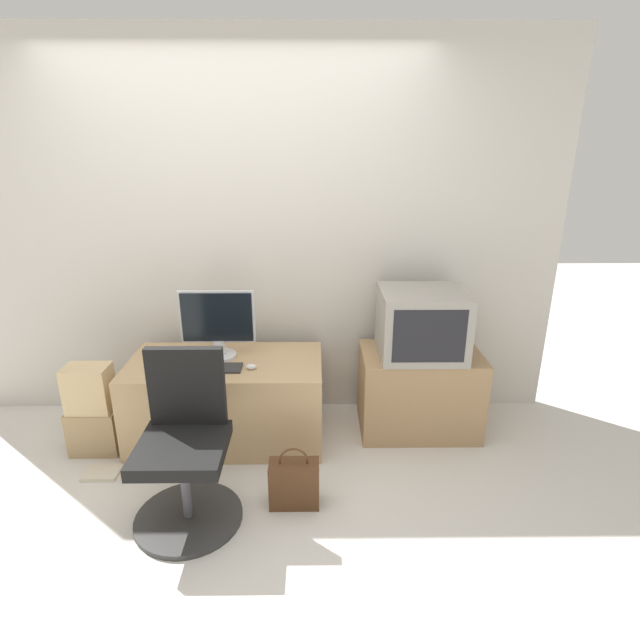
% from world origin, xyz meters
% --- Properties ---
extents(ground_plane, '(12.00, 12.00, 0.00)m').
position_xyz_m(ground_plane, '(0.00, 0.00, 0.00)').
color(ground_plane, beige).
extents(wall_back, '(4.40, 0.05, 2.60)m').
position_xyz_m(wall_back, '(0.00, 1.32, 1.30)').
color(wall_back, beige).
rests_on(wall_back, ground_plane).
extents(desk, '(1.26, 0.64, 0.57)m').
position_xyz_m(desk, '(-0.09, 0.86, 0.28)').
color(desk, tan).
rests_on(desk, ground_plane).
extents(side_stand, '(0.80, 0.51, 0.57)m').
position_xyz_m(side_stand, '(1.21, 0.97, 0.29)').
color(side_stand, '#A37F56').
rests_on(side_stand, ground_plane).
extents(main_monitor, '(0.48, 0.22, 0.45)m').
position_xyz_m(main_monitor, '(-0.14, 0.94, 0.80)').
color(main_monitor, silver).
rests_on(main_monitor, desk).
extents(keyboard, '(0.31, 0.14, 0.01)m').
position_xyz_m(keyboard, '(-0.12, 0.74, 0.57)').
color(keyboard, '#2D2D2D').
rests_on(keyboard, desk).
extents(mouse, '(0.07, 0.04, 0.04)m').
position_xyz_m(mouse, '(0.10, 0.74, 0.58)').
color(mouse, silver).
rests_on(mouse, desk).
extents(crt_tv, '(0.55, 0.48, 0.44)m').
position_xyz_m(crt_tv, '(1.19, 0.94, 0.79)').
color(crt_tv, gray).
rests_on(crt_tv, side_stand).
extents(office_chair, '(0.57, 0.57, 0.92)m').
position_xyz_m(office_chair, '(-0.18, 0.11, 0.38)').
color(office_chair, '#333333').
rests_on(office_chair, ground_plane).
extents(cardboard_box_lower, '(0.31, 0.20, 0.30)m').
position_xyz_m(cardboard_box_lower, '(-0.93, 0.72, 0.15)').
color(cardboard_box_lower, '#A3845B').
rests_on(cardboard_box_lower, ground_plane).
extents(cardboard_box_upper, '(0.27, 0.19, 0.30)m').
position_xyz_m(cardboard_box_upper, '(-0.93, 0.72, 0.45)').
color(cardboard_box_upper, '#D1B27F').
rests_on(cardboard_box_upper, cardboard_box_lower).
extents(handbag, '(0.27, 0.14, 0.36)m').
position_xyz_m(handbag, '(0.38, 0.18, 0.14)').
color(handbag, '#4C2D19').
rests_on(handbag, ground_plane).
extents(book, '(0.21, 0.15, 0.02)m').
position_xyz_m(book, '(-0.80, 0.45, 0.01)').
color(book, beige).
rests_on(book, ground_plane).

